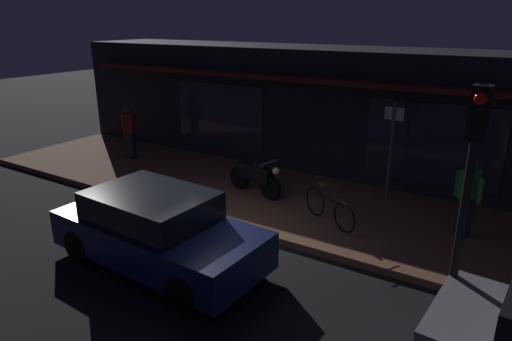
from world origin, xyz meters
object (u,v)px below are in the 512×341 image
(motorcycle, at_px, (256,175))
(bicycle_parked, at_px, (329,208))
(person_photographer, at_px, (129,131))
(person_bystander, at_px, (467,196))
(sign_post, at_px, (391,146))
(parked_car_near, at_px, (157,230))
(traffic_light_pole, at_px, (470,170))

(motorcycle, distance_m, bicycle_parked, 2.36)
(motorcycle, distance_m, person_photographer, 5.10)
(person_bystander, distance_m, sign_post, 2.26)
(parked_car_near, bearing_deg, traffic_light_pole, 10.62)
(person_bystander, bearing_deg, sign_post, 149.27)
(person_bystander, relative_size, traffic_light_pole, 0.46)
(bicycle_parked, distance_m, sign_post, 2.34)
(person_bystander, bearing_deg, bicycle_parked, -160.97)
(person_bystander, bearing_deg, parked_car_near, -139.81)
(bicycle_parked, xyz_separation_m, person_photographer, (-7.33, 1.17, 0.52))
(sign_post, distance_m, parked_car_near, 5.82)
(person_photographer, relative_size, parked_car_near, 0.40)
(motorcycle, height_order, person_bystander, person_bystander)
(person_photographer, distance_m, traffic_light_pole, 10.78)
(bicycle_parked, distance_m, traffic_light_pole, 4.05)
(person_photographer, height_order, parked_car_near, person_photographer)
(person_bystander, bearing_deg, traffic_light_pole, -84.91)
(person_photographer, xyz_separation_m, parked_car_near, (5.23, -4.22, -0.32))
(bicycle_parked, distance_m, parked_car_near, 3.71)
(parked_car_near, bearing_deg, person_photographer, 141.08)
(motorcycle, height_order, traffic_light_pole, traffic_light_pole)
(person_bystander, height_order, sign_post, sign_post)
(bicycle_parked, relative_size, person_bystander, 0.89)
(motorcycle, xyz_separation_m, parked_car_near, (0.17, -3.67, 0.06))
(sign_post, relative_size, parked_car_near, 0.57)
(sign_post, xyz_separation_m, parked_car_near, (-2.76, -5.06, -0.81))
(bicycle_parked, distance_m, person_bystander, 2.76)
(bicycle_parked, bearing_deg, parked_car_near, -124.53)
(traffic_light_pole, bearing_deg, person_photographer, 162.01)
(motorcycle, bearing_deg, person_photographer, 173.81)
(traffic_light_pole, bearing_deg, motorcycle, 151.67)
(bicycle_parked, xyz_separation_m, traffic_light_pole, (2.83, -2.13, 1.97))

